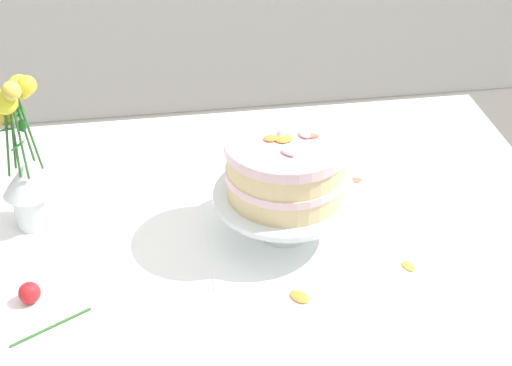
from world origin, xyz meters
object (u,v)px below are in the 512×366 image
at_px(flower_vase, 24,164).
at_px(fallen_rose, 31,294).
at_px(cake_stand, 285,200).
at_px(layer_cake, 286,166).
at_px(dining_table, 239,271).

xyz_separation_m(flower_vase, fallen_rose, (0.01, -0.25, -0.13)).
bearing_deg(cake_stand, layer_cake, -8.11).
relative_size(layer_cake, fallen_rose, 1.77).
relative_size(dining_table, flower_vase, 4.12).
xyz_separation_m(cake_stand, flower_vase, (-0.51, 0.11, 0.06)).
xyz_separation_m(layer_cake, flower_vase, (-0.51, 0.11, -0.02)).
height_order(dining_table, fallen_rose, fallen_rose).
distance_m(flower_vase, fallen_rose, 0.28).
bearing_deg(layer_cake, fallen_rose, -164.83).
bearing_deg(cake_stand, flower_vase, 167.66).
distance_m(layer_cake, fallen_rose, 0.53).
bearing_deg(flower_vase, cake_stand, -12.34).
distance_m(cake_stand, layer_cake, 0.08).
xyz_separation_m(dining_table, layer_cake, (0.09, 0.00, 0.25)).
xyz_separation_m(dining_table, flower_vase, (-0.41, 0.11, 0.24)).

